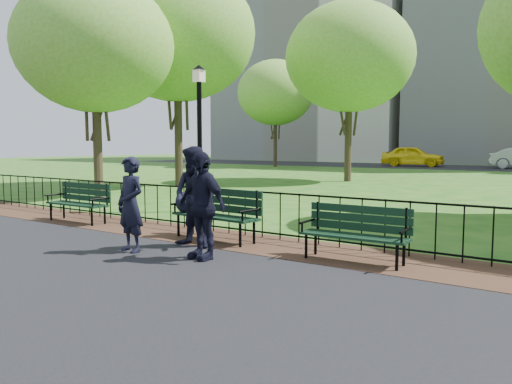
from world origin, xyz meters
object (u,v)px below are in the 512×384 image
Objects in this scene: tree_near_w at (95,45)px; person_right at (202,205)px; park_bench_main at (207,206)px; taxi at (413,156)px; tree_far_w at (275,93)px; park_bench_left_a at (81,198)px; person_mid at (195,197)px; person_left at (130,204)px; park_bench_right_a at (356,227)px; tree_far_c at (350,57)px; tree_mid_w at (177,34)px; lamppost at (200,133)px.

person_right is at bearing -29.21° from tree_near_w.
park_bench_main is 34.10m from taxi.
tree_far_w is (-7.54, 22.86, 0.81)m from tree_near_w.
park_bench_left_a is 4.13m from person_mid.
person_left is at bearing -94.79° from park_bench_main.
person_right is (-2.03, -1.20, 0.31)m from park_bench_right_a.
tree_far_c is 5.11× the size of person_right.
tree_mid_w reaches higher than park_bench_right_a.
taxi is (-7.01, 34.17, -0.03)m from person_mid.
person_mid is (9.30, -9.36, -5.50)m from tree_mid_w.
tree_far_w reaches higher than person_right.
tree_near_w is at bearing 160.13° from park_bench_main.
tree_mid_w is at bearing 142.55° from person_right.
park_bench_main is 0.86m from person_mid.
park_bench_right_a is 2.38m from person_right.
tree_near_w reaches higher than lamppost.
lamppost reaches higher than taxi.
tree_far_c is 17.99m from person_left.
person_right is at bearing -46.02° from person_mid.
lamppost is at bearing 126.43° from person_mid.
tree_far_w is (-15.51, 26.57, 5.23)m from park_bench_main.
tree_mid_w is at bearing -126.29° from tree_far_c.
person_mid is (3.04, -3.58, -1.21)m from lamppost.
person_left is (3.80, -16.83, -5.09)m from tree_far_c.
park_bench_left_a is 7.27m from tree_near_w.
park_bench_left_a is at bearing -173.52° from park_bench_main.
tree_mid_w reaches higher than tree_far_w.
tree_far_c is at bearing 71.35° from tree_near_w.
person_right is (3.69, -4.17, -1.24)m from lamppost.
lamppost is (1.03, 2.94, 1.53)m from park_bench_left_a.
tree_mid_w reaches higher than park_bench_left_a.
lamppost is at bearing -9.19° from tree_near_w.
person_mid reaches higher than park_bench_right_a.
tree_far_c is at bearing -44.77° from tree_far_w.
person_mid is at bearing -45.17° from tree_mid_w.
tree_far_w is 32.42m from person_left.
person_mid reaches higher than person_left.
tree_near_w is (-4.27, 3.80, 4.49)m from park_bench_left_a.
tree_mid_w reaches higher than person_left.
tree_near_w is 24.09m from tree_far_w.
taxi is at bearing 97.73° from person_mid.
park_bench_right_a is at bearing -65.10° from tree_far_c.
lamppost is at bearing -42.67° from tree_mid_w.
taxi is (-7.66, 34.76, 0.00)m from person_right.
tree_far_c reaches higher than park_bench_right_a.
park_bench_left_a is 3.47m from lamppost.
park_bench_main is 1.62m from person_left.
park_bench_left_a is 0.20× the size of tree_far_c.
tree_mid_w is (-0.96, 4.92, 1.34)m from tree_near_w.
person_mid is 1.04× the size of person_right.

